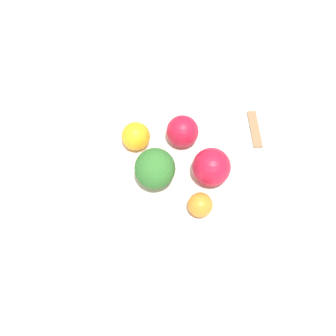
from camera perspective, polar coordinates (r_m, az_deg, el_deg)
The scene contains 9 objects.
ground_plane at distance 0.80m, azimuth 0.00°, elevation -2.58°, with size 6.00×6.00×0.00m, color gray.
table_surface at distance 0.80m, azimuth 0.00°, elevation -2.23°, with size 1.20×1.20×0.02m.
bowl at distance 0.77m, azimuth 0.00°, elevation -1.15°, with size 0.22×0.22×0.04m.
broccoli at distance 0.71m, azimuth -1.60°, elevation -0.10°, with size 0.06×0.06×0.07m.
apple_red at distance 0.76m, azimuth 1.77°, elevation 4.49°, with size 0.05×0.05×0.05m.
apple_green at distance 0.72m, azimuth 5.32°, elevation 0.11°, with size 0.06×0.06×0.06m.
orange_front at distance 0.76m, azimuth -3.95°, elevation 3.90°, with size 0.05×0.05×0.05m.
orange_back at distance 0.70m, azimuth 3.95°, elevation -4.51°, with size 0.04×0.04×0.04m.
spoon at distance 0.86m, azimuth 10.51°, elevation 4.67°, with size 0.08×0.03×0.01m.
Camera 1 is at (-0.38, 0.08, 0.70)m, focal length 50.00 mm.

